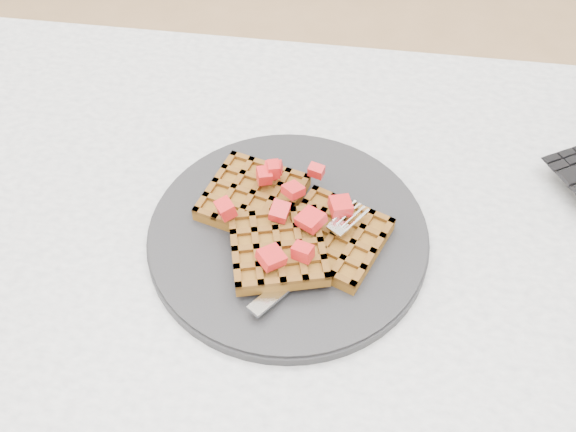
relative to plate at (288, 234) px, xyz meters
The scene contains 5 objects.
table 0.14m from the plate, 33.03° to the right, with size 1.20×0.80×0.75m.
plate is the anchor object (origin of this frame).
waffles 0.02m from the plate, 87.49° to the right, with size 0.22×0.20×0.03m.
strawberry_pile 0.05m from the plate, 135.00° to the right, with size 0.15×0.15×0.02m, color #A50005, non-canonical shape.
fork 0.05m from the plate, 45.19° to the right, with size 0.02×0.18×0.02m, color silver, non-canonical shape.
Camera 1 is at (0.01, -0.40, 1.32)m, focal length 40.00 mm.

